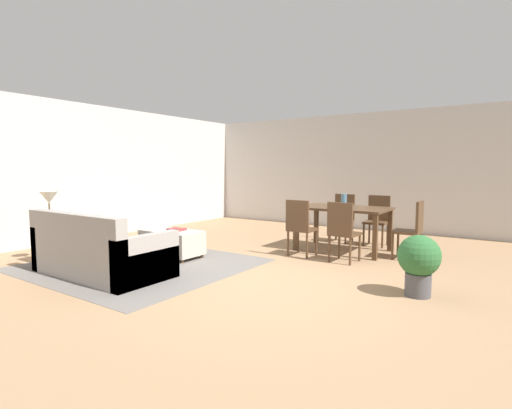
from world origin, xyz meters
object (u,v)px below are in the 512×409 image
object	(u,v)px
dining_chair_head_east	(413,227)
table_lamp	(49,199)
couch	(100,254)
vase_centerpiece	(344,201)
potted_plant	(419,261)
side_table	(51,233)
dining_chair_near_right	(342,229)
dining_table	(343,213)
book_on_ottoman	(177,229)
ottoman_table	(172,242)
dining_chair_far_right	(377,217)
dining_chair_far_left	(343,215)
dining_chair_near_left	(300,225)

from	to	relation	value
dining_chair_head_east	table_lamp	bearing A→B (deg)	-143.87
couch	dining_chair_head_east	bearing A→B (deg)	45.48
vase_centerpiece	potted_plant	xyz separation A→B (m)	(1.62, -1.82, -0.47)
side_table	dining_chair_near_right	distance (m)	4.42
dining_table	book_on_ottoman	size ratio (longest dim) A/B	5.82
dining_table	book_on_ottoman	bearing A→B (deg)	-135.61
dining_chair_near_right	dining_table	bearing A→B (deg)	111.75
ottoman_table	vase_centerpiece	distance (m)	2.97
dining_chair_far_right	vase_centerpiece	size ratio (longest dim) A/B	4.00
table_lamp	dining_chair_far_left	size ratio (longest dim) A/B	0.57
dining_chair_near_right	table_lamp	bearing A→B (deg)	-146.13
table_lamp	vase_centerpiece	world-z (taller)	table_lamp
dining_chair_near_left	book_on_ottoman	xyz separation A→B (m)	(-1.62, -1.15, -0.07)
dining_chair_far_right	side_table	bearing A→B (deg)	-131.53
dining_table	dining_chair_head_east	bearing A→B (deg)	-1.21
ottoman_table	dining_chair_far_left	size ratio (longest dim) A/B	1.08
couch	potted_plant	xyz separation A→B (m)	(3.72, 1.47, 0.12)
table_lamp	potted_plant	xyz separation A→B (m)	(4.97, 1.46, -0.56)
table_lamp	dining_chair_far_right	distance (m)	5.56
ottoman_table	dining_chair_head_east	distance (m)	3.81
couch	dining_chair_near_right	bearing A→B (deg)	45.71
dining_table	vase_centerpiece	xyz separation A→B (m)	(0.02, -0.02, 0.21)
vase_centerpiece	dining_chair_far_right	bearing A→B (deg)	69.86
ottoman_table	dining_chair_far_left	world-z (taller)	dining_chair_far_left
potted_plant	dining_chair_near_right	bearing A→B (deg)	142.37
ottoman_table	table_lamp	bearing A→B (deg)	-134.41
dining_chair_near_right	dining_chair_far_left	world-z (taller)	same
couch	dining_chair_far_left	size ratio (longest dim) A/B	2.07
ottoman_table	dining_chair_head_east	world-z (taller)	dining_chair_head_east
potted_plant	dining_chair_near_left	bearing A→B (deg)	153.26
dining_chair_near_right	dining_chair_far_right	world-z (taller)	same
dining_chair_near_left	dining_chair_head_east	world-z (taller)	same
dining_chair_head_east	vase_centerpiece	distance (m)	1.19
couch	dining_chair_near_right	size ratio (longest dim) A/B	2.07
dining_chair_near_right	couch	bearing A→B (deg)	-134.29
dining_chair_near_left	dining_chair_far_right	size ratio (longest dim) A/B	1.00
dining_chair_near_right	dining_chair_far_right	distance (m)	1.69
dining_chair_near_right	book_on_ottoman	distance (m)	2.61
dining_chair_far_right	dining_chair_head_east	world-z (taller)	same
ottoman_table	book_on_ottoman	bearing A→B (deg)	38.83
potted_plant	vase_centerpiece	bearing A→B (deg)	131.57
couch	table_lamp	world-z (taller)	table_lamp
table_lamp	dining_chair_far_right	bearing A→B (deg)	48.47
dining_table	couch	bearing A→B (deg)	-122.08
side_table	dining_chair_far_left	bearing A→B (deg)	54.31
dining_chair_far_left	dining_chair_far_right	world-z (taller)	same
couch	dining_chair_near_left	world-z (taller)	dining_chair_near_left
ottoman_table	vase_centerpiece	size ratio (longest dim) A/B	4.33
ottoman_table	side_table	distance (m)	1.81
dining_chair_far_left	dining_chair_head_east	world-z (taller)	same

